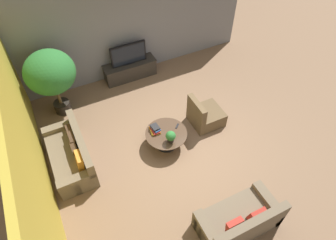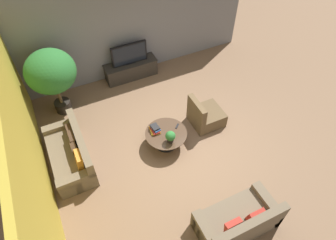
{
  "view_description": "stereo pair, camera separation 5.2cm",
  "coord_description": "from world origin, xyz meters",
  "px_view_note": "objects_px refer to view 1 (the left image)",
  "views": [
    {
      "loc": [
        -2.37,
        -4.11,
        6.04
      ],
      "look_at": [
        -0.18,
        0.34,
        0.55
      ],
      "focal_mm": 32.0,
      "sensor_mm": 36.0,
      "label": 1
    },
    {
      "loc": [
        -2.32,
        -4.13,
        6.04
      ],
      "look_at": [
        -0.18,
        0.34,
        0.55
      ],
      "focal_mm": 32.0,
      "sensor_mm": 36.0,
      "label": 2
    }
  ],
  "objects_px": {
    "television": "(128,54)",
    "couch_by_wall": "(71,155)",
    "couch_near_entry": "(239,221)",
    "coffee_table": "(166,136)",
    "potted_plant_tabletop": "(171,136)",
    "media_console": "(130,70)",
    "potted_palm_tall": "(50,74)",
    "armchair_wicker": "(205,116)"
  },
  "relations": [
    {
      "from": "potted_plant_tabletop",
      "to": "couch_by_wall",
      "type": "bearing_deg",
      "value": 161.46
    },
    {
      "from": "television",
      "to": "potted_palm_tall",
      "type": "relative_size",
      "value": 0.56
    },
    {
      "from": "potted_palm_tall",
      "to": "potted_plant_tabletop",
      "type": "bearing_deg",
      "value": -51.7
    },
    {
      "from": "media_console",
      "to": "potted_plant_tabletop",
      "type": "xyz_separation_m",
      "value": [
        -0.18,
        -3.13,
        0.32
      ]
    },
    {
      "from": "media_console",
      "to": "potted_palm_tall",
      "type": "xyz_separation_m",
      "value": [
        -2.22,
        -0.54,
        1.05
      ]
    },
    {
      "from": "coffee_table",
      "to": "potted_palm_tall",
      "type": "relative_size",
      "value": 0.54
    },
    {
      "from": "television",
      "to": "couch_near_entry",
      "type": "xyz_separation_m",
      "value": [
        0.2,
        -5.43,
        -0.56
      ]
    },
    {
      "from": "television",
      "to": "potted_plant_tabletop",
      "type": "height_order",
      "value": "television"
    },
    {
      "from": "media_console",
      "to": "couch_by_wall",
      "type": "distance_m",
      "value": 3.39
    },
    {
      "from": "couch_near_entry",
      "to": "potted_plant_tabletop",
      "type": "bearing_deg",
      "value": -80.71
    },
    {
      "from": "television",
      "to": "potted_plant_tabletop",
      "type": "distance_m",
      "value": 3.15
    },
    {
      "from": "armchair_wicker",
      "to": "couch_by_wall",
      "type": "bearing_deg",
      "value": 85.43
    },
    {
      "from": "television",
      "to": "couch_by_wall",
      "type": "bearing_deg",
      "value": -135.23
    },
    {
      "from": "couch_by_wall",
      "to": "couch_near_entry",
      "type": "height_order",
      "value": "same"
    },
    {
      "from": "coffee_table",
      "to": "media_console",
      "type": "bearing_deg",
      "value": 86.7
    },
    {
      "from": "couch_by_wall",
      "to": "couch_near_entry",
      "type": "relative_size",
      "value": 1.13
    },
    {
      "from": "potted_plant_tabletop",
      "to": "armchair_wicker",
      "type": "bearing_deg",
      "value": 20.67
    },
    {
      "from": "television",
      "to": "armchair_wicker",
      "type": "relative_size",
      "value": 1.25
    },
    {
      "from": "media_console",
      "to": "coffee_table",
      "type": "relative_size",
      "value": 1.56
    },
    {
      "from": "television",
      "to": "coffee_table",
      "type": "height_order",
      "value": "television"
    },
    {
      "from": "armchair_wicker",
      "to": "television",
      "type": "bearing_deg",
      "value": 21.79
    },
    {
      "from": "television",
      "to": "potted_palm_tall",
      "type": "distance_m",
      "value": 2.34
    },
    {
      "from": "media_console",
      "to": "couch_by_wall",
      "type": "relative_size",
      "value": 0.87
    },
    {
      "from": "couch_near_entry",
      "to": "armchair_wicker",
      "type": "bearing_deg",
      "value": -107.4
    },
    {
      "from": "media_console",
      "to": "couch_by_wall",
      "type": "height_order",
      "value": "couch_by_wall"
    },
    {
      "from": "couch_by_wall",
      "to": "potted_plant_tabletop",
      "type": "relative_size",
      "value": 5.84
    },
    {
      "from": "armchair_wicker",
      "to": "coffee_table",
      "type": "bearing_deg",
      "value": 99.28
    },
    {
      "from": "couch_by_wall",
      "to": "potted_palm_tall",
      "type": "xyz_separation_m",
      "value": [
        0.18,
        1.84,
        1.03
      ]
    },
    {
      "from": "television",
      "to": "couch_near_entry",
      "type": "distance_m",
      "value": 5.46
    },
    {
      "from": "couch_near_entry",
      "to": "potted_palm_tall",
      "type": "height_order",
      "value": "potted_palm_tall"
    },
    {
      "from": "armchair_wicker",
      "to": "potted_palm_tall",
      "type": "distance_m",
      "value": 4.05
    },
    {
      "from": "coffee_table",
      "to": "armchair_wicker",
      "type": "relative_size",
      "value": 1.19
    },
    {
      "from": "couch_by_wall",
      "to": "potted_plant_tabletop",
      "type": "height_order",
      "value": "couch_by_wall"
    },
    {
      "from": "couch_near_entry",
      "to": "media_console",
      "type": "bearing_deg",
      "value": -87.92
    },
    {
      "from": "couch_near_entry",
      "to": "potted_palm_tall",
      "type": "bearing_deg",
      "value": -63.64
    },
    {
      "from": "media_console",
      "to": "potted_palm_tall",
      "type": "bearing_deg",
      "value": -166.3
    },
    {
      "from": "coffee_table",
      "to": "couch_near_entry",
      "type": "bearing_deg",
      "value": -81.96
    },
    {
      "from": "coffee_table",
      "to": "potted_plant_tabletop",
      "type": "xyz_separation_m",
      "value": [
        -0.01,
        -0.27,
        0.3
      ]
    },
    {
      "from": "couch_near_entry",
      "to": "couch_by_wall",
      "type": "bearing_deg",
      "value": -49.5
    },
    {
      "from": "media_console",
      "to": "television",
      "type": "relative_size",
      "value": 1.49
    },
    {
      "from": "couch_by_wall",
      "to": "armchair_wicker",
      "type": "bearing_deg",
      "value": 85.43
    },
    {
      "from": "television",
      "to": "couch_near_entry",
      "type": "bearing_deg",
      "value": -87.92
    }
  ]
}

